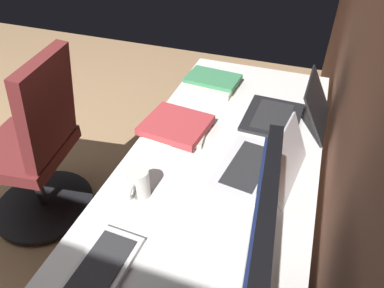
{
  "coord_description": "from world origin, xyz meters",
  "views": [
    {
      "loc": [
        0.86,
        2.01,
        1.63
      ],
      "look_at": [
        0.06,
        1.73,
        0.95
      ],
      "focal_mm": 33.16,
      "sensor_mm": 36.0,
      "label": 1
    }
  ],
  "objects_px": {
    "laptop_left": "(263,164)",
    "coffee_mug": "(139,183)",
    "laptop_leftmost": "(290,112)",
    "book_stack_near": "(176,127)",
    "office_chair": "(37,152)",
    "book_stack_far": "(212,83)"
  },
  "relations": [
    {
      "from": "laptop_left",
      "to": "coffee_mug",
      "type": "height_order",
      "value": "laptop_left"
    },
    {
      "from": "laptop_leftmost",
      "to": "laptop_left",
      "type": "height_order",
      "value": "laptop_leftmost"
    },
    {
      "from": "laptop_left",
      "to": "coffee_mug",
      "type": "bearing_deg",
      "value": -56.86
    },
    {
      "from": "book_stack_near",
      "to": "coffee_mug",
      "type": "xyz_separation_m",
      "value": [
        0.38,
        0.01,
        0.03
      ]
    },
    {
      "from": "laptop_left",
      "to": "office_chair",
      "type": "distance_m",
      "value": 1.19
    },
    {
      "from": "laptop_leftmost",
      "to": "book_stack_near",
      "type": "bearing_deg",
      "value": -61.59
    },
    {
      "from": "book_stack_far",
      "to": "office_chair",
      "type": "relative_size",
      "value": 0.28
    },
    {
      "from": "laptop_left",
      "to": "coffee_mug",
      "type": "distance_m",
      "value": 0.45
    },
    {
      "from": "laptop_left",
      "to": "book_stack_near",
      "type": "height_order",
      "value": "laptop_left"
    },
    {
      "from": "book_stack_far",
      "to": "coffee_mug",
      "type": "distance_m",
      "value": 0.8
    },
    {
      "from": "laptop_leftmost",
      "to": "office_chair",
      "type": "distance_m",
      "value": 1.27
    },
    {
      "from": "coffee_mug",
      "to": "laptop_left",
      "type": "bearing_deg",
      "value": 123.14
    },
    {
      "from": "book_stack_near",
      "to": "book_stack_far",
      "type": "relative_size",
      "value": 1.04
    },
    {
      "from": "laptop_leftmost",
      "to": "office_chair",
      "type": "bearing_deg",
      "value": -75.89
    },
    {
      "from": "book_stack_far",
      "to": "coffee_mug",
      "type": "xyz_separation_m",
      "value": [
        0.79,
        -0.02,
        0.03
      ]
    },
    {
      "from": "office_chair",
      "to": "laptop_left",
      "type": "bearing_deg",
      "value": 86.61
    },
    {
      "from": "coffee_mug",
      "to": "book_stack_far",
      "type": "bearing_deg",
      "value": 178.71
    },
    {
      "from": "book_stack_far",
      "to": "coffee_mug",
      "type": "height_order",
      "value": "coffee_mug"
    },
    {
      "from": "book_stack_far",
      "to": "laptop_leftmost",
      "type": "bearing_deg",
      "value": 66.04
    },
    {
      "from": "coffee_mug",
      "to": "office_chair",
      "type": "distance_m",
      "value": 0.89
    },
    {
      "from": "laptop_left",
      "to": "book_stack_far",
      "type": "relative_size",
      "value": 1.34
    },
    {
      "from": "book_stack_near",
      "to": "laptop_left",
      "type": "bearing_deg",
      "value": 71.46
    }
  ]
}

